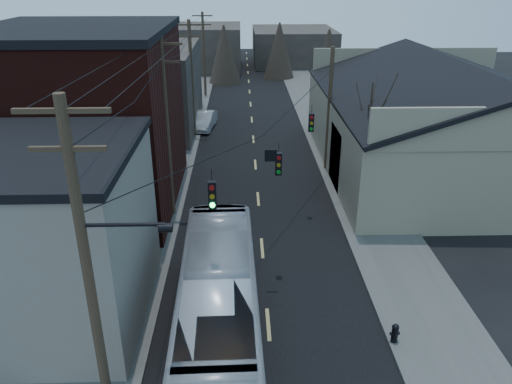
% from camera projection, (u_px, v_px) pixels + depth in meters
% --- Properties ---
extents(road_surface, '(9.00, 110.00, 0.02)m').
position_uv_depth(road_surface, '(254.00, 147.00, 40.06)').
color(road_surface, black).
rests_on(road_surface, ground).
extents(sidewalk_left, '(4.00, 110.00, 0.12)m').
position_uv_depth(sidewalk_left, '(173.00, 147.00, 39.86)').
color(sidewalk_left, '#474744').
rests_on(sidewalk_left, ground).
extents(sidewalk_right, '(4.00, 110.00, 0.12)m').
position_uv_depth(sidewalk_right, '(334.00, 146.00, 40.21)').
color(sidewalk_right, '#474744').
rests_on(sidewalk_right, ground).
extents(building_clapboard, '(8.00, 8.00, 7.00)m').
position_uv_depth(building_clapboard, '(35.00, 239.00, 19.21)').
color(building_clapboard, slate).
rests_on(building_clapboard, ground).
extents(building_brick, '(10.00, 12.00, 10.00)m').
position_uv_depth(building_brick, '(84.00, 122.00, 28.62)').
color(building_brick, black).
rests_on(building_brick, ground).
extents(building_left_far, '(9.00, 14.00, 7.00)m').
position_uv_depth(building_left_far, '(144.00, 88.00, 43.86)').
color(building_left_far, '#302B27').
rests_on(building_left_far, ground).
extents(warehouse, '(16.16, 20.60, 7.73)m').
position_uv_depth(warehouse, '(442.00, 132.00, 34.75)').
color(warehouse, gray).
rests_on(warehouse, ground).
extents(building_far_left, '(10.00, 12.00, 6.00)m').
position_uv_depth(building_far_left, '(205.00, 48.00, 70.65)').
color(building_far_left, '#302B27').
rests_on(building_far_left, ground).
extents(building_far_right, '(12.00, 14.00, 5.00)m').
position_uv_depth(building_far_right, '(293.00, 46.00, 75.77)').
color(building_far_right, '#302B27').
rests_on(building_far_right, ground).
extents(bare_tree, '(0.40, 0.40, 7.20)m').
position_uv_depth(bare_tree, '(367.00, 143.00, 29.64)').
color(bare_tree, black).
rests_on(bare_tree, ground).
extents(utility_lines, '(11.24, 45.28, 10.50)m').
position_uv_depth(utility_lines, '(209.00, 105.00, 32.61)').
color(utility_lines, '#382B1E').
rests_on(utility_lines, ground).
extents(bus, '(3.07, 11.99, 3.32)m').
position_uv_depth(bus, '(218.00, 304.00, 18.47)').
color(bus, '#B6BAC3').
rests_on(bus, ground).
extents(parked_car, '(2.17, 4.75, 1.51)m').
position_uv_depth(parked_car, '(204.00, 120.00, 44.41)').
color(parked_car, '#A2A4A9').
rests_on(parked_car, ground).
extents(fire_hydrant, '(0.37, 0.27, 0.79)m').
position_uv_depth(fire_hydrant, '(395.00, 332.00, 18.72)').
color(fire_hydrant, black).
rests_on(fire_hydrant, sidewalk_right).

